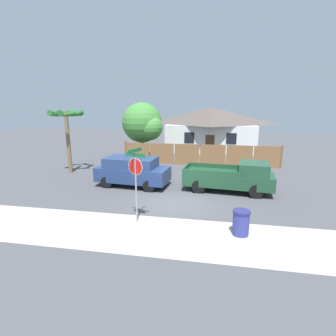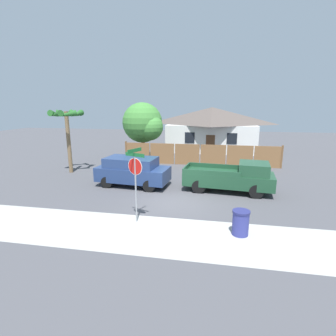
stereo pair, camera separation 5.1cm
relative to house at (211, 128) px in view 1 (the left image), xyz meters
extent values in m
plane|color=#47474C|center=(-1.45, -17.03, -2.45)|extent=(80.00, 80.00, 0.00)
cube|color=#A3A39E|center=(-1.45, -20.63, -2.44)|extent=(36.00, 3.20, 0.01)
cube|color=brown|center=(-6.11, -8.06, -1.57)|extent=(2.07, 0.06, 1.76)
cube|color=brown|center=(-3.95, -8.06, -1.57)|extent=(2.07, 0.06, 1.76)
cube|color=brown|center=(-1.79, -8.06, -1.57)|extent=(2.07, 0.06, 1.76)
cube|color=brown|center=(0.36, -8.06, -1.57)|extent=(2.07, 0.06, 1.76)
cube|color=brown|center=(2.52, -8.06, -1.57)|extent=(2.07, 0.06, 1.76)
cube|color=brown|center=(4.68, -8.06, -1.57)|extent=(2.07, 0.06, 1.76)
cube|color=brown|center=(-7.19, -8.06, -1.52)|extent=(0.12, 0.12, 1.86)
cube|color=brown|center=(5.76, -8.06, -1.52)|extent=(0.12, 0.12, 1.86)
cube|color=white|center=(0.00, 0.00, -1.00)|extent=(9.37, 5.98, 2.90)
pyramid|color=#514742|center=(0.00, 0.00, 1.36)|extent=(10.12, 6.46, 1.82)
cube|color=black|center=(-2.11, -3.01, -0.76)|extent=(1.00, 0.04, 1.10)
cube|color=black|center=(2.11, -3.01, -0.76)|extent=(1.00, 0.04, 1.10)
cube|color=brown|center=(0.00, -3.01, -1.45)|extent=(0.90, 0.04, 2.00)
cylinder|color=brown|center=(-6.19, -6.16, -1.45)|extent=(0.40, 0.40, 1.99)
sphere|color=#428438|center=(-6.19, -6.16, 0.91)|extent=(3.67, 3.67, 3.67)
sphere|color=#478F3C|center=(-5.36, -6.61, 0.55)|extent=(2.38, 2.38, 2.38)
cylinder|color=brown|center=(-10.08, -12.27, -0.20)|extent=(0.28, 0.28, 4.50)
cone|color=#235B23|center=(-9.29, -12.27, 1.84)|extent=(0.44, 1.49, 0.66)
cone|color=#235B23|center=(-9.69, -11.58, 1.84)|extent=(1.51, 1.13, 0.66)
cone|color=#235B23|center=(-10.48, -11.58, 1.84)|extent=(1.51, 1.13, 0.66)
cone|color=#235B23|center=(-10.88, -12.27, 1.84)|extent=(0.44, 1.49, 0.66)
cone|color=#235B23|center=(-10.48, -12.95, 1.84)|extent=(1.51, 1.13, 0.66)
cone|color=#235B23|center=(-9.69, -12.95, 1.84)|extent=(1.51, 1.13, 0.66)
cube|color=navy|center=(-4.43, -14.66, -1.68)|extent=(4.60, 2.38, 0.86)
cube|color=navy|center=(-4.54, -14.64, -0.95)|extent=(3.26, 2.09, 0.59)
cube|color=black|center=(-3.08, -14.80, -0.95)|extent=(0.23, 1.70, 0.50)
cylinder|color=black|center=(-2.98, -13.94, -2.09)|extent=(0.71, 0.22, 0.71)
cylinder|color=black|center=(-3.15, -15.65, -2.09)|extent=(0.71, 0.22, 0.71)
cylinder|color=black|center=(-5.71, -13.66, -2.09)|extent=(0.71, 0.22, 0.71)
cylinder|color=black|center=(-5.88, -15.37, -2.09)|extent=(0.71, 0.22, 0.71)
cube|color=#1E472D|center=(1.34, -14.66, -1.70)|extent=(5.24, 2.43, 0.76)
cube|color=#1E472D|center=(2.73, -14.80, -0.99)|extent=(1.80, 1.92, 0.66)
cube|color=#1E472D|center=(0.58, -13.66, -1.19)|extent=(3.17, 0.41, 0.26)
cube|color=#1E472D|center=(0.39, -15.47, -1.19)|extent=(3.17, 0.41, 0.26)
cube|color=#1E472D|center=(-1.14, -14.40, -1.19)|extent=(0.27, 1.82, 0.26)
cylinder|color=black|center=(3.00, -13.97, -2.06)|extent=(0.78, 0.22, 0.78)
cylinder|color=black|center=(2.82, -15.66, -2.06)|extent=(0.78, 0.22, 0.78)
cylinder|color=black|center=(-0.13, -13.65, -2.06)|extent=(0.78, 0.22, 0.78)
cylinder|color=black|center=(-0.31, -15.34, -2.06)|extent=(0.78, 0.22, 0.78)
cylinder|color=gray|center=(-2.69, -19.63, -1.02)|extent=(0.07, 0.07, 2.85)
cylinder|color=red|center=(-2.69, -19.63, 0.01)|extent=(0.64, 0.27, 0.68)
cylinder|color=white|center=(-2.69, -19.63, 0.01)|extent=(0.68, 0.28, 0.72)
cube|color=#19602D|center=(-2.69, -19.63, 0.50)|extent=(0.91, 0.38, 0.15)
cube|color=#19602D|center=(-2.69, -19.63, 0.68)|extent=(0.34, 0.82, 0.15)
cylinder|color=navy|center=(1.64, -20.06, -1.99)|extent=(0.63, 0.63, 0.92)
cylinder|color=navy|center=(1.64, -20.06, -1.49)|extent=(0.67, 0.67, 0.08)
camera|label=1|loc=(0.52, -29.76, 2.47)|focal=28.00mm
camera|label=2|loc=(0.57, -29.75, 2.47)|focal=28.00mm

